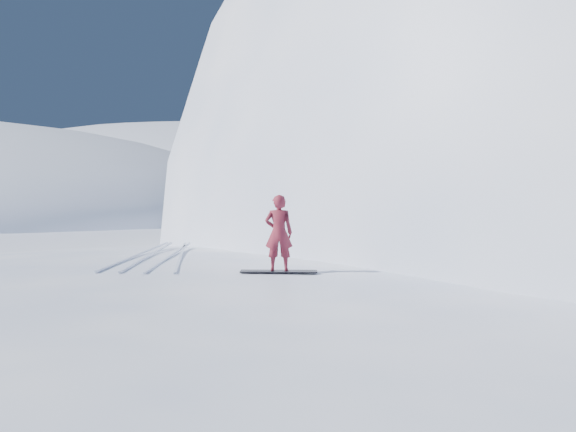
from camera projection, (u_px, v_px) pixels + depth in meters
The scene contains 8 objects.
ground at pixel (84, 423), 9.86m from camera, with size 400.00×400.00×0.00m, color white.
near_ridge at pixel (198, 371), 12.61m from camera, with size 36.00×28.00×4.80m, color white.
peak_shoulder at pixel (492, 271), 27.57m from camera, with size 28.00×24.00×18.00m, color white.
far_ridge_c at pixel (190, 205), 125.30m from camera, with size 140.00×90.00×36.00m, color white.
wind_bumps at pixel (114, 380), 12.04m from camera, with size 16.00×14.40×1.00m.
snowboard at pixel (279, 271), 11.50m from camera, with size 1.58×0.29×0.03m, color black.
snowboarder at pixel (279, 233), 11.46m from camera, with size 0.57×0.37×1.56m, color maroon.
board_tracks at pixel (160, 254), 14.37m from camera, with size 2.69×5.93×0.04m.
Camera 1 is at (5.36, -8.80, 4.15)m, focal length 35.00 mm.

